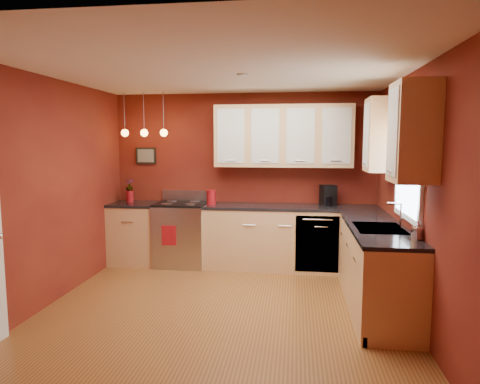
# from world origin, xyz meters

# --- Properties ---
(floor) EXTENTS (4.20, 4.20, 0.00)m
(floor) POSITION_xyz_m (0.00, 0.00, 0.00)
(floor) COLOR #95592B
(floor) RESTS_ON ground
(ceiling) EXTENTS (4.00, 4.20, 0.02)m
(ceiling) POSITION_xyz_m (0.00, 0.00, 2.60)
(ceiling) COLOR white
(ceiling) RESTS_ON wall_back
(wall_back) EXTENTS (4.00, 0.02, 2.60)m
(wall_back) POSITION_xyz_m (0.00, 2.10, 1.30)
(wall_back) COLOR maroon
(wall_back) RESTS_ON floor
(wall_front) EXTENTS (4.00, 0.02, 2.60)m
(wall_front) POSITION_xyz_m (0.00, -2.10, 1.30)
(wall_front) COLOR maroon
(wall_front) RESTS_ON floor
(wall_left) EXTENTS (0.02, 4.20, 2.60)m
(wall_left) POSITION_xyz_m (-2.00, 0.00, 1.30)
(wall_left) COLOR maroon
(wall_left) RESTS_ON floor
(wall_right) EXTENTS (0.02, 4.20, 2.60)m
(wall_right) POSITION_xyz_m (2.00, 0.00, 1.30)
(wall_right) COLOR maroon
(wall_right) RESTS_ON floor
(base_cabinets_back_left) EXTENTS (0.70, 0.60, 0.90)m
(base_cabinets_back_left) POSITION_xyz_m (-1.65, 1.80, 0.45)
(base_cabinets_back_left) COLOR tan
(base_cabinets_back_left) RESTS_ON floor
(base_cabinets_back_right) EXTENTS (2.54, 0.60, 0.90)m
(base_cabinets_back_right) POSITION_xyz_m (0.73, 1.80, 0.45)
(base_cabinets_back_right) COLOR tan
(base_cabinets_back_right) RESTS_ON floor
(base_cabinets_right) EXTENTS (0.60, 2.10, 0.90)m
(base_cabinets_right) POSITION_xyz_m (1.70, 0.45, 0.45)
(base_cabinets_right) COLOR tan
(base_cabinets_right) RESTS_ON floor
(counter_back_left) EXTENTS (0.70, 0.62, 0.04)m
(counter_back_left) POSITION_xyz_m (-1.65, 1.80, 0.92)
(counter_back_left) COLOR black
(counter_back_left) RESTS_ON base_cabinets_back_left
(counter_back_right) EXTENTS (2.54, 0.62, 0.04)m
(counter_back_right) POSITION_xyz_m (0.73, 1.80, 0.92)
(counter_back_right) COLOR black
(counter_back_right) RESTS_ON base_cabinets_back_right
(counter_right) EXTENTS (0.62, 2.10, 0.04)m
(counter_right) POSITION_xyz_m (1.70, 0.45, 0.92)
(counter_right) COLOR black
(counter_right) RESTS_ON base_cabinets_right
(gas_range) EXTENTS (0.76, 0.64, 1.11)m
(gas_range) POSITION_xyz_m (-0.92, 1.80, 0.48)
(gas_range) COLOR #ADACB1
(gas_range) RESTS_ON floor
(dishwasher_front) EXTENTS (0.60, 0.02, 0.80)m
(dishwasher_front) POSITION_xyz_m (1.10, 1.51, 0.45)
(dishwasher_front) COLOR #ADACB1
(dishwasher_front) RESTS_ON base_cabinets_back_right
(sink) EXTENTS (0.50, 0.70, 0.33)m
(sink) POSITION_xyz_m (1.70, 0.30, 0.92)
(sink) COLOR gray
(sink) RESTS_ON counter_right
(window) EXTENTS (0.06, 1.02, 1.22)m
(window) POSITION_xyz_m (1.97, 0.30, 1.69)
(window) COLOR white
(window) RESTS_ON wall_right
(upper_cabinets_back) EXTENTS (2.00, 0.35, 0.90)m
(upper_cabinets_back) POSITION_xyz_m (0.60, 1.93, 1.95)
(upper_cabinets_back) COLOR tan
(upper_cabinets_back) RESTS_ON wall_back
(upper_cabinets_right) EXTENTS (0.35, 1.95, 0.90)m
(upper_cabinets_right) POSITION_xyz_m (1.82, 0.32, 1.95)
(upper_cabinets_right) COLOR tan
(upper_cabinets_right) RESTS_ON wall_right
(wall_picture) EXTENTS (0.32, 0.03, 0.26)m
(wall_picture) POSITION_xyz_m (-1.55, 2.08, 1.65)
(wall_picture) COLOR black
(wall_picture) RESTS_ON wall_back
(pendant_lights) EXTENTS (0.71, 0.11, 0.66)m
(pendant_lights) POSITION_xyz_m (-1.45, 1.75, 2.01)
(pendant_lights) COLOR gray
(pendant_lights) RESTS_ON ceiling
(red_canister) EXTENTS (0.14, 0.14, 0.22)m
(red_canister) POSITION_xyz_m (-0.45, 1.78, 1.05)
(red_canister) COLOR maroon
(red_canister) RESTS_ON counter_back_right
(red_vase) EXTENTS (0.11, 0.11, 0.18)m
(red_vase) POSITION_xyz_m (-1.75, 1.86, 1.03)
(red_vase) COLOR maroon
(red_vase) RESTS_ON counter_back_left
(flowers) EXTENTS (0.11, 0.11, 0.20)m
(flowers) POSITION_xyz_m (-1.75, 1.86, 1.20)
(flowers) COLOR maroon
(flowers) RESTS_ON red_vase
(coffee_maker) EXTENTS (0.26, 0.25, 0.30)m
(coffee_maker) POSITION_xyz_m (1.27, 1.92, 1.08)
(coffee_maker) COLOR black
(coffee_maker) RESTS_ON counter_back_right
(soap_pump) EXTENTS (0.11, 0.11, 0.19)m
(soap_pump) POSITION_xyz_m (1.95, -0.25, 1.03)
(soap_pump) COLOR silver
(soap_pump) RESTS_ON counter_right
(dish_towel) EXTENTS (0.21, 0.01, 0.29)m
(dish_towel) POSITION_xyz_m (-1.02, 1.47, 0.52)
(dish_towel) COLOR maroon
(dish_towel) RESTS_ON gas_range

